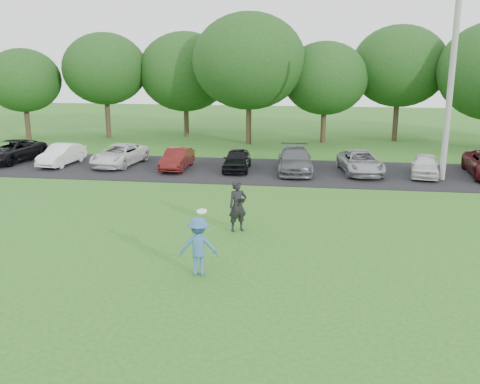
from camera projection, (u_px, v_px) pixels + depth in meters
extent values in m
plane|color=#24651D|center=(223.00, 266.00, 15.39)|extent=(100.00, 100.00, 0.00)
cube|color=black|center=(266.00, 171.00, 27.85)|extent=(32.00, 6.50, 0.03)
cylinder|color=gray|center=(451.00, 83.00, 24.78)|extent=(0.28, 0.28, 9.24)
imported|color=#36659A|center=(199.00, 246.00, 14.57)|extent=(1.13, 0.74, 1.65)
cylinder|color=white|center=(202.00, 211.00, 14.02)|extent=(0.27, 0.27, 0.09)
imported|color=black|center=(238.00, 206.00, 18.22)|extent=(0.77, 0.69, 1.77)
cube|color=black|center=(242.00, 200.00, 17.96)|extent=(0.17, 0.16, 0.10)
imported|color=black|center=(12.00, 151.00, 30.04)|extent=(2.65, 4.60, 1.21)
imported|color=white|center=(62.00, 155.00, 29.23)|extent=(1.48, 3.50, 1.12)
imported|color=silver|center=(119.00, 155.00, 29.15)|extent=(2.42, 4.30, 1.13)
imported|color=#4E1111|center=(177.00, 159.00, 28.17)|extent=(1.20, 3.28, 1.08)
imported|color=black|center=(237.00, 160.00, 27.86)|extent=(1.46, 3.33, 1.12)
imported|color=#53555A|center=(295.00, 160.00, 27.44)|extent=(2.00, 4.34, 1.23)
imported|color=#A1A3A8|center=(361.00, 162.00, 27.16)|extent=(2.42, 4.24, 1.12)
imported|color=silver|center=(425.00, 165.00, 26.45)|extent=(1.82, 3.38, 1.09)
cylinder|color=#38281C|center=(28.00, 124.00, 38.30)|extent=(0.36, 0.36, 2.20)
ellipsoid|color=#214C19|center=(23.00, 80.00, 37.53)|extent=(5.20, 5.20, 4.42)
cylinder|color=#38281C|center=(108.00, 119.00, 38.82)|extent=(0.36, 0.36, 2.70)
ellipsoid|color=#214C19|center=(105.00, 69.00, 37.93)|extent=(5.94, 5.94, 5.05)
cylinder|color=#38281C|center=(186.00, 122.00, 39.47)|extent=(0.36, 0.36, 2.20)
ellipsoid|color=#214C19|center=(185.00, 72.00, 38.57)|extent=(6.68, 6.68, 5.68)
cylinder|color=#38281C|center=(249.00, 124.00, 36.03)|extent=(0.36, 0.36, 2.70)
ellipsoid|color=#214C19|center=(249.00, 61.00, 35.00)|extent=(7.42, 7.42, 6.31)
cylinder|color=#38281C|center=(323.00, 127.00, 36.75)|extent=(0.36, 0.36, 2.20)
ellipsoid|color=#214C19|center=(325.00, 78.00, 35.94)|extent=(5.76, 5.76, 4.90)
cylinder|color=#38281C|center=(395.00, 122.00, 37.35)|extent=(0.36, 0.36, 2.70)
ellipsoid|color=#214C19|center=(399.00, 66.00, 36.40)|extent=(6.50, 6.50, 5.53)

